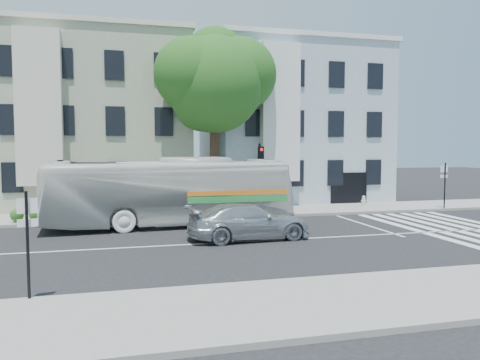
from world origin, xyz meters
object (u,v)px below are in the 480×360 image
object	(u,v)px
fire_hydrant	(364,201)
sedan	(249,221)
traffic_signal	(260,170)
near_sign_pole	(28,231)
bus	(170,192)

from	to	relation	value
fire_hydrant	sedan	bearing A→B (deg)	-141.33
sedan	fire_hydrant	bearing A→B (deg)	-55.18
traffic_signal	near_sign_pole	distance (m)	15.37
sedan	near_sign_pole	distance (m)	9.96
traffic_signal	sedan	bearing A→B (deg)	-129.43
bus	fire_hydrant	xyz separation A→B (m)	(12.53, 3.47, -1.19)
traffic_signal	near_sign_pole	xyz separation A→B (m)	(-9.58, -12.00, -0.82)
fire_hydrant	near_sign_pole	bearing A→B (deg)	-140.18
traffic_signal	fire_hydrant	world-z (taller)	traffic_signal
sedan	traffic_signal	world-z (taller)	traffic_signal
bus	near_sign_pole	xyz separation A→B (m)	(-4.59, -10.80, 0.13)
traffic_signal	near_sign_pole	size ratio (longest dim) A/B	1.54
sedan	fire_hydrant	world-z (taller)	sedan
near_sign_pole	bus	bearing A→B (deg)	57.87
bus	near_sign_pole	size ratio (longest dim) A/B	4.56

